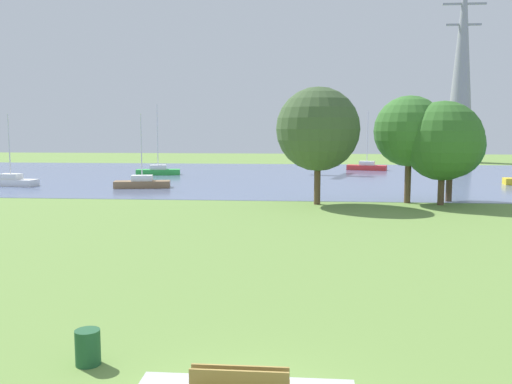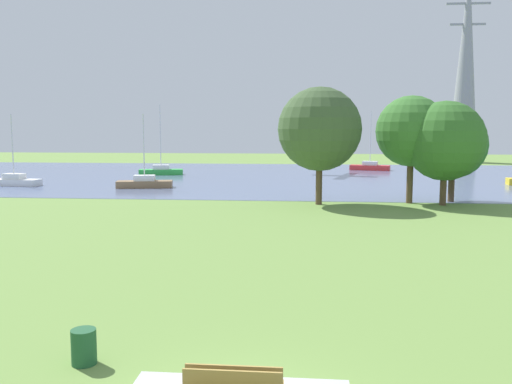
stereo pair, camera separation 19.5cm
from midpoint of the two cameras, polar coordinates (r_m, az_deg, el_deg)
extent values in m
plane|color=olive|center=(31.89, 2.70, -2.87)|extent=(160.00, 160.00, 0.00)
cube|color=olive|center=(10.92, -2.05, -19.22)|extent=(1.80, 0.48, 0.05)
cube|color=olive|center=(10.62, -2.20, -18.54)|extent=(1.80, 0.05, 0.44)
cube|color=olive|center=(10.44, -2.36, -19.03)|extent=(1.80, 0.05, 0.44)
cylinder|color=#1E512D|center=(13.41, -17.37, -15.04)|extent=(0.56, 0.56, 0.80)
cube|color=slate|center=(59.67, 3.76, 1.61)|extent=(140.00, 40.00, 0.02)
cube|color=white|center=(54.67, -24.04, 0.90)|extent=(4.94, 2.06, 0.60)
cube|color=white|center=(54.62, -24.07, 1.47)|extent=(1.92, 1.31, 0.50)
cylinder|color=silver|center=(54.47, -24.20, 4.28)|extent=(0.10, 0.10, 5.85)
cube|color=green|center=(62.55, -10.14, 2.04)|extent=(5.00, 2.40, 0.60)
cube|color=white|center=(62.51, -10.15, 2.54)|extent=(1.98, 1.43, 0.50)
cylinder|color=silver|center=(62.37, -10.22, 5.61)|extent=(0.10, 0.10, 7.20)
cube|color=brown|center=(49.43, -11.77, 0.78)|extent=(5.00, 2.39, 0.60)
cube|color=white|center=(49.38, -11.78, 1.42)|extent=(1.98, 1.42, 0.50)
cylinder|color=silver|center=(49.21, -11.86, 4.51)|extent=(0.10, 0.10, 5.83)
cube|color=red|center=(69.76, 11.27, 2.48)|extent=(5.02, 2.65, 0.60)
cube|color=white|center=(69.72, 11.28, 2.93)|extent=(2.02, 1.51, 0.50)
cylinder|color=silver|center=(69.59, 11.34, 5.45)|extent=(0.10, 0.10, 6.63)
cylinder|color=brown|center=(38.22, 6.20, 1.09)|extent=(0.44, 0.44, 3.17)
sphere|color=#3E5732|center=(38.04, 6.26, 6.48)|extent=(5.72, 5.72, 5.72)
cylinder|color=brown|center=(40.12, 15.25, 1.25)|extent=(0.44, 0.44, 3.31)
sphere|color=#39722E|center=(39.95, 15.40, 6.07)|extent=(4.91, 4.91, 4.91)
cylinder|color=brown|center=(39.75, 18.42, 0.51)|extent=(0.44, 0.44, 2.49)
sphere|color=#346928|center=(39.55, 18.59, 5.02)|extent=(5.39, 5.39, 5.39)
cylinder|color=brown|center=(41.75, 19.16, 0.70)|extent=(0.44, 0.44, 2.40)
sphere|color=#2D6929|center=(41.57, 19.31, 4.62)|extent=(4.75, 4.75, 4.75)
cone|color=gray|center=(90.55, 20.41, 12.24)|extent=(4.40, 4.40, 29.37)
cube|color=gray|center=(91.89, 20.64, 17.71)|extent=(6.40, 0.30, 0.30)
cube|color=gray|center=(91.34, 20.56, 15.87)|extent=(5.20, 0.30, 0.30)
camera|label=1|loc=(0.10, -90.23, -0.03)|focal=38.78mm
camera|label=2|loc=(0.10, 89.77, 0.03)|focal=38.78mm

